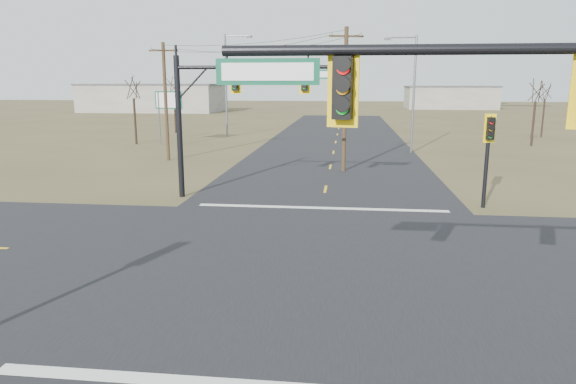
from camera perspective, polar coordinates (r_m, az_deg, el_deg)
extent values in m
plane|color=brown|center=(17.58, 2.45, -7.66)|extent=(320.00, 320.00, 0.00)
cube|color=black|center=(17.57, 2.45, -7.63)|extent=(160.00, 14.00, 0.02)
cube|color=black|center=(17.57, 2.45, -7.62)|extent=(14.00, 160.00, 0.02)
cube|color=silver|center=(24.75, 3.72, -1.77)|extent=(12.00, 0.40, 0.01)
cylinder|color=black|center=(9.41, 25.17, 14.21)|extent=(10.08, 0.18, 0.18)
cube|color=#0B4F33|center=(9.06, -2.30, 13.21)|extent=(1.80, 0.05, 0.45)
cylinder|color=black|center=(27.33, -11.99, 6.98)|extent=(0.29, 0.29, 7.29)
cylinder|color=black|center=(26.18, -2.80, 13.69)|extent=(8.85, 0.19, 0.19)
cube|color=#0B4F33|center=(25.84, 4.81, 12.90)|extent=(1.80, 0.05, 0.45)
cylinder|color=black|center=(26.24, 21.18, 3.02)|extent=(0.19, 0.19, 4.37)
cylinder|color=#45321D|center=(34.93, 6.35, 10.03)|extent=(0.27, 0.27, 9.51)
cube|color=#45321D|center=(35.04, 6.51, 16.83)|extent=(2.26, 0.78, 0.12)
cylinder|color=#45321D|center=(40.88, -13.42, 9.64)|extent=(0.26, 0.26, 8.91)
cube|color=#45321D|center=(40.92, -13.69, 15.03)|extent=(2.18, 0.29, 0.12)
cylinder|color=slate|center=(52.43, -14.12, 8.00)|extent=(0.14, 0.14, 5.16)
cylinder|color=slate|center=(51.74, -11.96, 8.05)|extent=(0.14, 0.14, 5.16)
cube|color=#0B4F33|center=(51.99, -13.14, 9.92)|extent=(2.75, 0.25, 1.72)
cylinder|color=slate|center=(45.55, 13.80, 10.42)|extent=(0.20, 0.20, 9.84)
cylinder|color=slate|center=(45.56, 12.57, 16.42)|extent=(2.36, 0.12, 0.12)
cube|color=slate|center=(45.46, 11.02, 16.37)|extent=(0.56, 0.29, 0.18)
cylinder|color=slate|center=(58.06, -6.88, 11.56)|extent=(0.22, 0.22, 11.10)
cylinder|color=slate|center=(57.99, -5.68, 16.88)|extent=(2.66, 0.13, 0.13)
cube|color=slate|center=(57.71, -4.33, 16.83)|extent=(0.67, 0.48, 0.20)
cylinder|color=black|center=(53.01, -16.62, 7.54)|extent=(0.22, 0.22, 4.48)
cylinder|color=black|center=(64.02, -12.45, 8.51)|extent=(0.21, 0.21, 4.65)
cylinder|color=black|center=(54.54, 25.59, 6.84)|extent=(0.22, 0.22, 4.22)
cylinder|color=black|center=(63.80, 26.47, 7.36)|extent=(0.19, 0.19, 4.25)
cube|color=#A39F90|center=(114.23, -14.76, 10.03)|extent=(28.00, 14.00, 5.50)
cube|color=#A39F90|center=(128.79, 17.53, 9.94)|extent=(20.00, 12.00, 5.00)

